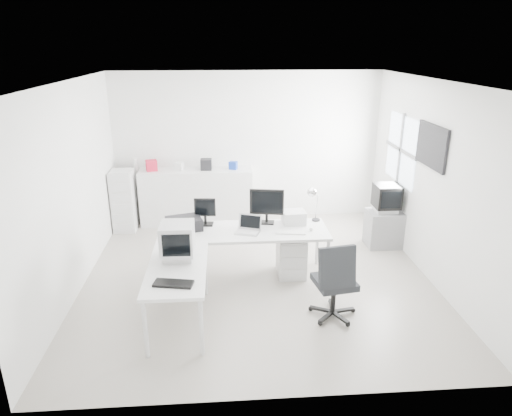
{
  "coord_description": "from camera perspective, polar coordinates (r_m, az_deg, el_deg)",
  "views": [
    {
      "loc": [
        -0.46,
        -6.02,
        3.26
      ],
      "look_at": [
        0.0,
        0.2,
        1.0
      ],
      "focal_mm": 32.0,
      "sensor_mm": 36.0,
      "label": 1
    }
  ],
  "objects": [
    {
      "name": "crt_tv",
      "position": [
        7.83,
        16.01,
        1.14
      ],
      "size": [
        0.5,
        0.48,
        0.45
      ],
      "primitive_type": null,
      "color": "black",
      "rests_on": "tv_cabinet"
    },
    {
      "name": "drawer_pedestal",
      "position": [
        6.8,
        4.42,
        -5.95
      ],
      "size": [
        0.4,
        0.5,
        0.6
      ],
      "primitive_type": "cube",
      "color": "silver",
      "rests_on": "floor"
    },
    {
      "name": "filing_cabinet",
      "position": [
        8.63,
        -16.18,
        0.86
      ],
      "size": [
        0.39,
        0.47,
        1.12
      ],
      "primitive_type": "cube",
      "color": "silver",
      "rests_on": "floor"
    },
    {
      "name": "office_chair",
      "position": [
        5.77,
        9.8,
        -8.65
      ],
      "size": [
        0.71,
        0.71,
        1.06
      ],
      "primitive_type": null,
      "rotation": [
        0.0,
        0.0,
        0.17
      ],
      "color": "#282A2E",
      "rests_on": "floor"
    },
    {
      "name": "clutter_box_d",
      "position": [
        8.53,
        -2.88,
        5.34
      ],
      "size": [
        0.18,
        0.16,
        0.14
      ],
      "primitive_type": "cube",
      "rotation": [
        0.0,
        0.0,
        -0.34
      ],
      "color": "#1739A5",
      "rests_on": "sideboard"
    },
    {
      "name": "lcd_monitor_small",
      "position": [
        6.67,
        -6.38,
        -0.53
      ],
      "size": [
        0.32,
        0.21,
        0.39
      ],
      "primitive_type": null,
      "rotation": [
        0.0,
        0.0,
        -0.1
      ],
      "color": "black",
      "rests_on": "main_desk"
    },
    {
      "name": "back_wall",
      "position": [
        8.73,
        -1.11,
        7.62
      ],
      "size": [
        5.0,
        0.02,
        2.8
      ],
      "primitive_type": "cube",
      "color": "silver",
      "rests_on": "floor"
    },
    {
      "name": "ceiling",
      "position": [
        6.05,
        0.14,
        15.56
      ],
      "size": [
        5.0,
        5.0,
        0.01
      ],
      "primitive_type": "cube",
      "color": "white",
      "rests_on": "back_wall"
    },
    {
      "name": "left_wall",
      "position": [
        6.62,
        -22.0,
        2.13
      ],
      "size": [
        0.02,
        5.0,
        2.8
      ],
      "primitive_type": "cube",
      "color": "silver",
      "rests_on": "floor"
    },
    {
      "name": "floor",
      "position": [
        6.86,
        0.12,
        -8.45
      ],
      "size": [
        5.0,
        5.0,
        0.01
      ],
      "primitive_type": "cube",
      "color": "beige",
      "rests_on": "ground"
    },
    {
      "name": "white_keyboard",
      "position": [
        6.42,
        4.34,
        -3.06
      ],
      "size": [
        0.44,
        0.19,
        0.02
      ],
      "primitive_type": "cube",
      "rotation": [
        0.0,
        0.0,
        -0.14
      ],
      "color": "silver",
      "rests_on": "main_desk"
    },
    {
      "name": "lcd_monitor_large",
      "position": [
        6.67,
        1.35,
        0.19
      ],
      "size": [
        0.53,
        0.28,
        0.52
      ],
      "primitive_type": null,
      "rotation": [
        0.0,
        0.0,
        -0.17
      ],
      "color": "black",
      "rests_on": "main_desk"
    },
    {
      "name": "clutter_bottle",
      "position": [
        8.71,
        -14.86,
        5.27
      ],
      "size": [
        0.07,
        0.07,
        0.22
      ],
      "primitive_type": "cylinder",
      "color": "silver",
      "rests_on": "sideboard"
    },
    {
      "name": "white_mouse",
      "position": [
        6.51,
        6.9,
        -2.65
      ],
      "size": [
        0.05,
        0.05,
        0.05
      ],
      "primitive_type": "sphere",
      "color": "silver",
      "rests_on": "main_desk"
    },
    {
      "name": "desk_lamp",
      "position": [
        6.82,
        7.59,
        0.49
      ],
      "size": [
        0.18,
        0.18,
        0.52
      ],
      "primitive_type": null,
      "rotation": [
        0.0,
        0.0,
        -0.03
      ],
      "color": "silver",
      "rests_on": "main_desk"
    },
    {
      "name": "wall_picture",
      "position": [
        6.92,
        21.11,
        7.26
      ],
      "size": [
        0.04,
        0.9,
        0.6
      ],
      "primitive_type": null,
      "color": "black",
      "rests_on": "right_wall"
    },
    {
      "name": "clutter_box_a",
      "position": [
        8.63,
        -12.93,
        5.21
      ],
      "size": [
        0.23,
        0.22,
        0.2
      ],
      "primitive_type": "cube",
      "rotation": [
        0.0,
        0.0,
        0.26
      ],
      "color": "red",
      "rests_on": "sideboard"
    },
    {
      "name": "clutter_box_c",
      "position": [
        8.53,
        -6.25,
        5.45
      ],
      "size": [
        0.21,
        0.19,
        0.2
      ],
      "primitive_type": "cube",
      "rotation": [
        0.0,
        0.0,
        -0.02
      ],
      "color": "black",
      "rests_on": "sideboard"
    },
    {
      "name": "inkjet_printer",
      "position": [
        6.58,
        -8.99,
        -1.95
      ],
      "size": [
        0.56,
        0.49,
        0.17
      ],
      "primitive_type": "cube",
      "rotation": [
        0.0,
        0.0,
        0.29
      ],
      "color": "black",
      "rests_on": "main_desk"
    },
    {
      "name": "laptop",
      "position": [
        6.37,
        -1.05,
        -2.15
      ],
      "size": [
        0.45,
        0.46,
        0.23
      ],
      "primitive_type": null,
      "rotation": [
        0.0,
        0.0,
        -0.35
      ],
      "color": "#B7B7BA",
      "rests_on": "main_desk"
    },
    {
      "name": "laser_printer",
      "position": [
        6.74,
        4.75,
        -1.15
      ],
      "size": [
        0.34,
        0.3,
        0.19
      ],
      "primitive_type": "cube",
      "rotation": [
        0.0,
        0.0,
        0.06
      ],
      "color": "silver",
      "rests_on": "main_desk"
    },
    {
      "name": "right_wall",
      "position": [
        6.96,
        21.16,
        3.05
      ],
      "size": [
        0.02,
        5.0,
        2.8
      ],
      "primitive_type": "cube",
      "color": "silver",
      "rests_on": "floor"
    },
    {
      "name": "side_desk",
      "position": [
        5.71,
        -9.65,
        -10.74
      ],
      "size": [
        0.7,
        1.4,
        0.75
      ],
      "primitive_type": null,
      "color": "silver",
      "rests_on": "floor"
    },
    {
      "name": "window",
      "position": [
        7.97,
        17.67,
        6.96
      ],
      "size": [
        0.02,
        1.2,
        1.1
      ],
      "primitive_type": null,
      "color": "white",
      "rests_on": "right_wall"
    },
    {
      "name": "crt_monitor",
      "position": [
        5.65,
        -9.8,
        -3.99
      ],
      "size": [
        0.44,
        0.44,
        0.5
      ],
      "primitive_type": null,
      "rotation": [
        0.0,
        0.0,
        -0.02
      ],
      "color": "#B7B7BA",
      "rests_on": "side_desk"
    },
    {
      "name": "black_keyboard",
      "position": [
        5.17,
        -10.29,
        -9.27
      ],
      "size": [
        0.46,
        0.25,
        0.03
      ],
      "primitive_type": "cube",
      "rotation": [
        0.0,
        0.0,
        -0.19
      ],
      "color": "black",
      "rests_on": "side_desk"
    },
    {
      "name": "clutter_box_b",
      "position": [
        8.57,
        -9.6,
        5.17
      ],
      "size": [
        0.18,
        0.16,
        0.15
      ],
      "primitive_type": "cube",
      "rotation": [
        0.0,
        0.0,
        -0.31
      ],
      "color": "silver",
      "rests_on": "sideboard"
    },
    {
      "name": "main_desk",
      "position": [
        6.66,
        -1.5,
        -5.76
      ],
      "size": [
        2.4,
        0.8,
        0.75
      ],
      "primitive_type": null,
      "color": "silver",
      "rests_on": "floor"
    },
    {
      "name": "sideboard",
      "position": [
        8.72,
        -7.42,
        1.45
      ],
      "size": [
        2.09,
        0.52,
        1.04
      ],
      "primitive_type": "cube",
      "color": "silver",
      "rests_on": "floor"
    },
    {
      "name": "tv_cabinet",
      "position": [
        8.01,
        15.66,
        -2.47
      ],
      "size": [
        0.56,
        0.46,
        0.62
      ],
      "primitive_type": "cube",
      "color": "gray",
      "rests_on": "floor"
    }
  ]
}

